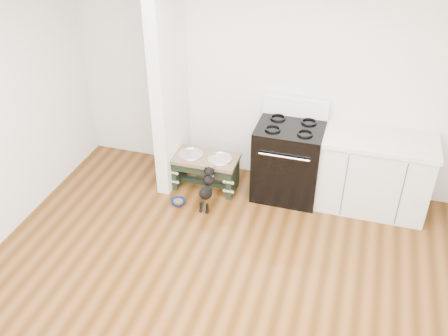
% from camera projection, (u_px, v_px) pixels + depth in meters
% --- Properties ---
extents(ground, '(5.00, 5.00, 0.00)m').
position_uv_depth(ground, '(212.00, 324.00, 4.45)').
color(ground, '#41240B').
rests_on(ground, ground).
extents(room_shell, '(5.00, 5.00, 5.00)m').
position_uv_depth(room_shell, '(209.00, 174.00, 3.56)').
color(room_shell, silver).
rests_on(room_shell, ground).
extents(partition_wall, '(0.15, 0.80, 2.70)m').
position_uv_depth(partition_wall, '(169.00, 78.00, 5.67)').
color(partition_wall, silver).
rests_on(partition_wall, ground).
extents(oven_range, '(0.76, 0.69, 1.14)m').
position_uv_depth(oven_range, '(288.00, 159.00, 5.85)').
color(oven_range, black).
rests_on(oven_range, ground).
extents(cabinet_run, '(1.24, 0.64, 0.91)m').
position_uv_depth(cabinet_run, '(374.00, 174.00, 5.64)').
color(cabinet_run, silver).
rests_on(cabinet_run, ground).
extents(dog_feeder, '(0.79, 0.42, 0.45)m').
position_uv_depth(dog_feeder, '(205.00, 166.00, 6.04)').
color(dog_feeder, black).
rests_on(dog_feeder, ground).
extents(puppy, '(0.14, 0.41, 0.48)m').
position_uv_depth(puppy, '(207.00, 188.00, 5.74)').
color(puppy, black).
rests_on(puppy, ground).
extents(floor_bowl, '(0.21, 0.21, 0.06)m').
position_uv_depth(floor_bowl, '(178.00, 202.00, 5.90)').
color(floor_bowl, navy).
rests_on(floor_bowl, ground).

